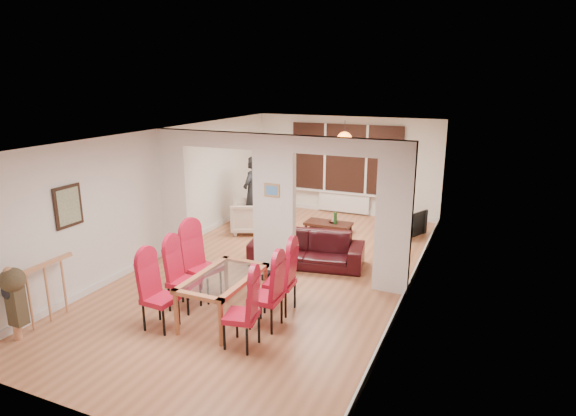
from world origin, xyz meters
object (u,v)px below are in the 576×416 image
Objects in this scene: dining_chair_ra at (241,311)px; television at (411,224)px; dining_chair_rb at (266,293)px; coffee_table at (328,227)px; dining_table at (224,297)px; dining_chair_lc at (203,264)px; person at (253,193)px; dining_chair_la at (160,294)px; dining_chair_lb at (184,277)px; armchair at (249,216)px; sofa at (307,249)px; bowl at (333,222)px; bottle at (335,218)px; dining_chair_rc at (280,278)px.

television is at bearing 65.89° from dining_chair_ra.
dining_chair_rb is 1.00× the size of coffee_table.
dining_table is 0.87m from dining_chair_lc.
person is at bearing -168.87° from coffee_table.
dining_chair_lb is at bearing 97.71° from dining_chair_la.
dining_chair_rb is 4.57m from armchair.
dining_table is 4.67m from person.
dining_table is 1.37× the size of dining_chair_rb.
dining_table is 0.76m from dining_chair_lb.
coffee_table is (-0.62, 4.63, -0.41)m from dining_chair_rb.
dining_chair_lb is 4.02m from armchair.
sofa reaches higher than television.
dining_chair_lc is at bearing -101.59° from bowl.
dining_chair_la and dining_chair_rb have the same top height.
television is (2.59, 4.67, -0.31)m from dining_chair_lc.
person reaches higher than dining_chair_ra.
dining_chair_lc is 3.97× the size of bottle.
sofa is 2.04× the size of coffee_table.
person is 8.74× the size of bowl.
sofa is 2.23× the size of television.
dining_chair_lb reaches higher than sofa.
dining_chair_rc reaches higher than television.
bowl is (0.86, 4.18, -0.32)m from dining_chair_lc.
dining_chair_la is (-0.69, -0.62, 0.19)m from dining_table.
dining_chair_rc is 4.14m from bowl.
dining_chair_la is 0.91× the size of dining_chair_lc.
dining_chair_ra is (1.37, -0.62, -0.00)m from dining_chair_lb.
bottle is at bearing -18.30° from coffee_table.
armchair reaches higher than bottle.
bottle is at bearing 83.49° from dining_chair_la.
dining_chair_ra reaches higher than dining_table.
dining_chair_rc is (0.67, 0.57, 0.20)m from dining_table.
sofa is (1.08, 2.53, -0.21)m from dining_chair_lb.
dining_chair_ra is (1.32, 0.03, -0.01)m from dining_chair_la.
bowl is at bearing 76.47° from dining_chair_lb.
sofa is 2.61× the size of armchair.
dining_chair_la reaches higher than sofa.
dining_chair_rc is (1.35, 0.08, -0.04)m from dining_chair_lc.
dining_chair_ra is 5.29m from bowl.
dining_chair_rb is (0.70, 0.03, 0.19)m from dining_table.
dining_chair_la is at bearing -99.35° from bowl.
bottle is (0.26, 4.59, 0.05)m from dining_table.
dining_table is 4.60m from bottle.
sofa is at bearing 94.73° from dining_chair_rc.
dining_chair_la is 1.00× the size of coffee_table.
dining_chair_lc is at bearing 128.76° from dining_chair_ra.
sofa is (-0.33, 1.98, -0.23)m from dining_chair_rc.
bowl is at bearing 129.58° from television.
dining_chair_lb reaches higher than dining_table.
sofa is at bearing 64.55° from dining_chair_lb.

